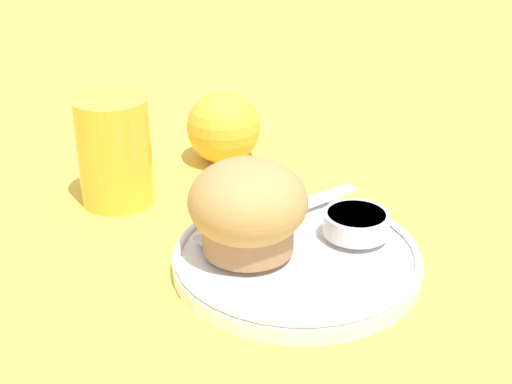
% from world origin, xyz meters
% --- Properties ---
extents(ground_plane, '(3.00, 3.00, 0.00)m').
position_xyz_m(ground_plane, '(0.00, 0.00, 0.00)').
color(ground_plane, gold).
extents(plate, '(0.22, 0.22, 0.02)m').
position_xyz_m(plate, '(0.00, 0.00, 0.01)').
color(plate, white).
rests_on(plate, ground_plane).
extents(muffin, '(0.10, 0.10, 0.08)m').
position_xyz_m(muffin, '(-0.04, 0.02, 0.06)').
color(muffin, '#9E7047').
rests_on(muffin, plate).
extents(cream_ramekin, '(0.06, 0.06, 0.02)m').
position_xyz_m(cream_ramekin, '(0.06, 0.00, 0.03)').
color(cream_ramekin, silver).
rests_on(cream_ramekin, plate).
extents(berry_pair, '(0.02, 0.01, 0.01)m').
position_xyz_m(berry_pair, '(0.02, 0.06, 0.03)').
color(berry_pair, '#4C194C').
rests_on(berry_pair, plate).
extents(butter_knife, '(0.18, 0.04, 0.00)m').
position_xyz_m(butter_knife, '(0.02, 0.06, 0.02)').
color(butter_knife, silver).
rests_on(butter_knife, plate).
extents(orange_fruit, '(0.08, 0.08, 0.08)m').
position_xyz_m(orange_fruit, '(0.04, 0.24, 0.04)').
color(orange_fruit, '#F4A82D').
rests_on(orange_fruit, ground_plane).
extents(juice_glass, '(0.07, 0.07, 0.11)m').
position_xyz_m(juice_glass, '(-0.10, 0.20, 0.06)').
color(juice_glass, gold).
rests_on(juice_glass, ground_plane).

